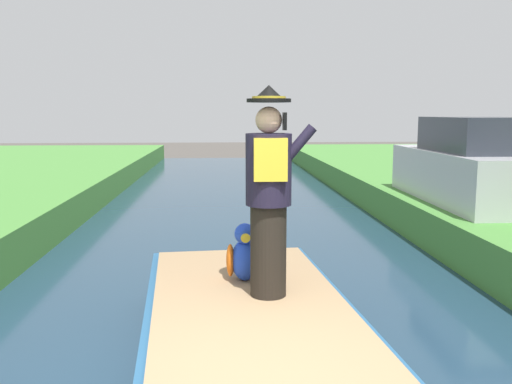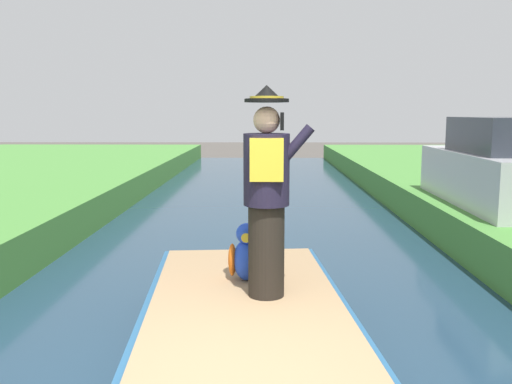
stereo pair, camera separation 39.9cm
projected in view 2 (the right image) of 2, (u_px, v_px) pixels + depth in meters
boat at (247, 341)px, 4.66m from camera, size 2.13×4.33×0.61m
person_pirate at (267, 193)px, 4.76m from camera, size 0.61×0.42×1.85m
parrot_plush at (247, 255)px, 5.31m from camera, size 0.36×0.35×0.57m
parked_car_silver at (504, 168)px, 9.42m from camera, size 1.75×4.02×1.50m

